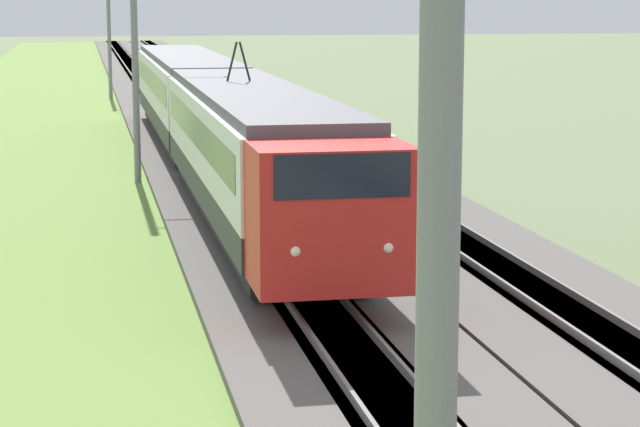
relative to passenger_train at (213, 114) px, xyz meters
name	(u,v)px	position (x,y,z in m)	size (l,w,h in m)	color
ballast_main	(188,143)	(10.08, 0.00, -2.12)	(240.00, 4.40, 0.30)	#605B56
ballast_adjacent	(296,141)	(10.08, -4.50, -2.12)	(240.00, 4.40, 0.30)	#605B56
track_main	(188,143)	(10.08, 0.00, -2.11)	(240.00, 1.57, 0.45)	#4C4238
track_adjacent	(296,141)	(10.08, -4.50, -2.11)	(240.00, 1.57, 0.45)	#4C4238
grass_verge	(56,148)	(10.08, 5.31, -2.21)	(240.00, 13.38, 0.12)	olive
passenger_train	(213,114)	(0.00, 0.00, 0.00)	(41.00, 2.93, 4.87)	red
catenary_mast_near	(448,340)	(-34.97, 2.45, 2.07)	(0.22, 2.56, 8.39)	slate
catenary_mast_mid	(136,39)	(-0.27, 2.45, 2.47)	(0.22, 2.56, 9.17)	slate
catenary_mast_far	(110,25)	(34.43, 2.45, 2.17)	(0.22, 2.56, 8.59)	slate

